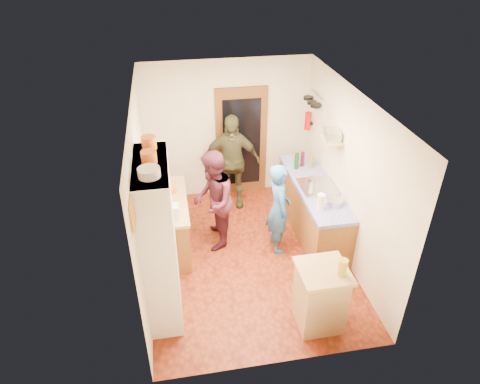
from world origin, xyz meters
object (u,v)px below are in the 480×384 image
object	(u,v)px
person_back	(232,162)
island_base	(320,298)
right_counter_base	(312,209)
person_hob	(281,209)
person_left	(215,199)
hutch_body	(159,241)

from	to	relation	value
person_back	island_base	bearing A→B (deg)	-70.24
right_counter_base	person_hob	distance (m)	0.84
person_hob	island_base	bearing A→B (deg)	-176.60
island_base	person_left	xyz separation A→B (m)	(-1.09, 1.92, 0.40)
island_base	person_back	size ratio (longest dim) A/B	0.48
island_base	person_back	bearing A→B (deg)	102.20
hutch_body	person_back	distance (m)	2.69
right_counter_base	person_left	bearing A→B (deg)	-178.18
person_back	person_left	bearing A→B (deg)	-104.37
hutch_body	person_left	xyz separation A→B (m)	(0.86, 1.25, -0.27)
right_counter_base	person_back	distance (m)	1.66
hutch_body	right_counter_base	size ratio (longest dim) A/B	1.00
hutch_body	right_counter_base	xyz separation A→B (m)	(2.50, 1.30, -0.68)
person_left	island_base	bearing A→B (deg)	37.68
hutch_body	island_base	distance (m)	2.17
person_left	person_back	distance (m)	1.18
person_left	person_back	size ratio (longest dim) A/B	0.93
person_hob	person_back	world-z (taller)	person_back
person_left	person_back	world-z (taller)	person_back
right_counter_base	person_hob	world-z (taller)	person_hob
person_left	right_counter_base	bearing A→B (deg)	99.88
island_base	person_hob	xyz separation A→B (m)	(-0.12, 1.58, 0.33)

